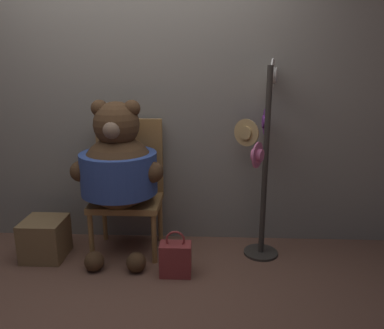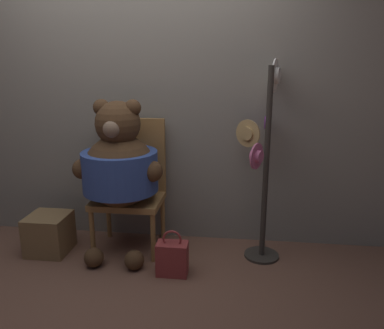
# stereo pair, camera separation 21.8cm
# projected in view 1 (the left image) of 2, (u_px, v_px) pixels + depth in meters

# --- Properties ---
(ground_plane) EXTENTS (14.00, 14.00, 0.00)m
(ground_plane) POSITION_uv_depth(u_px,v_px,m) (126.00, 278.00, 2.74)
(ground_plane) COLOR brown
(wall_back) EXTENTS (8.00, 0.10, 2.69)m
(wall_back) POSITION_uv_depth(u_px,v_px,m) (138.00, 86.00, 3.13)
(wall_back) COLOR gray
(wall_back) RESTS_ON ground_plane
(chair) EXTENTS (0.56, 0.45, 1.09)m
(chair) POSITION_uv_depth(u_px,v_px,m) (128.00, 183.00, 3.11)
(chair) COLOR #9E703D
(chair) RESTS_ON ground_plane
(teddy_bear) EXTENTS (0.72, 0.64, 1.27)m
(teddy_bear) POSITION_uv_depth(u_px,v_px,m) (119.00, 168.00, 2.90)
(teddy_bear) COLOR #4C331E
(teddy_bear) RESTS_ON ground_plane
(hat_display_rack) EXTENTS (0.38, 0.52, 1.56)m
(hat_display_rack) POSITION_uv_depth(u_px,v_px,m) (263.00, 155.00, 2.93)
(hat_display_rack) COLOR #332D28
(hat_display_rack) RESTS_ON ground_plane
(handbag_on_ground) EXTENTS (0.23, 0.14, 0.36)m
(handbag_on_ground) POSITION_uv_depth(u_px,v_px,m) (176.00, 259.00, 2.76)
(handbag_on_ground) COLOR maroon
(handbag_on_ground) RESTS_ON ground_plane
(wooden_crate) EXTENTS (0.32, 0.32, 0.32)m
(wooden_crate) POSITION_uv_depth(u_px,v_px,m) (45.00, 238.00, 3.02)
(wooden_crate) COLOR brown
(wooden_crate) RESTS_ON ground_plane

